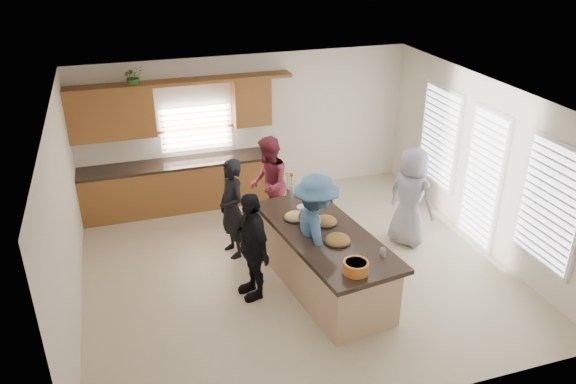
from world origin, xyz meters
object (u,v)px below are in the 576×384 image
object	(u,v)px
woman_left_front	(252,246)
woman_right_front	(411,197)
woman_left_mid	(268,184)
island	(324,262)
woman_left_back	(232,209)
woman_right_back	(316,233)
salad_bowl	(356,267)

from	to	relation	value
woman_left_front	woman_right_front	xyz separation A→B (m)	(2.90, 0.65, 0.03)
woman_left_mid	woman_left_front	xyz separation A→B (m)	(-0.77, -1.85, -0.03)
island	woman_left_back	world-z (taller)	woman_left_back
woman_right_back	island	bearing A→B (deg)	-126.26
salad_bowl	woman_left_back	distance (m)	2.67
salad_bowl	woman_right_front	world-z (taller)	woman_right_front
woman_left_mid	woman_left_front	world-z (taller)	woman_left_mid
woman_left_mid	woman_right_front	bearing A→B (deg)	76.95
island	salad_bowl	world-z (taller)	salad_bowl
woman_left_mid	woman_right_front	size ratio (longest dim) A/B	1.00
woman_left_front	salad_bowl	bearing A→B (deg)	30.66
woman_right_front	woman_left_front	bearing A→B (deg)	76.34
salad_bowl	woman_right_front	size ratio (longest dim) A/B	0.19
woman_left_mid	woman_left_back	bearing A→B (deg)	-34.13
island	woman_left_back	distance (m)	1.77
woman_left_mid	woman_left_front	distance (m)	2.01
island	woman_left_back	xyz separation A→B (m)	(-1.08, 1.35, 0.39)
woman_right_front	island	bearing A→B (deg)	87.38
salad_bowl	woman_left_mid	bearing A→B (deg)	95.29
woman_left_mid	woman_right_back	xyz separation A→B (m)	(0.17, -1.93, 0.05)
salad_bowl	woman_left_back	size ratio (longest dim) A/B	0.20
woman_left_front	woman_right_back	size ratio (longest dim) A/B	0.91
island	woman_right_front	world-z (taller)	woman_right_front
island	woman_right_front	xyz separation A→B (m)	(1.84, 0.81, 0.41)
salad_bowl	woman_right_front	bearing A→B (deg)	45.76
island	salad_bowl	size ratio (longest dim) A/B	8.47
salad_bowl	woman_right_back	distance (m)	1.17
woman_left_back	woman_left_mid	size ratio (longest dim) A/B	0.97
island	woman_left_front	world-z (taller)	woman_left_front
salad_bowl	island	bearing A→B (deg)	90.21
woman_left_back	woman_right_front	bearing A→B (deg)	66.99
woman_left_mid	island	bearing A→B (deg)	24.39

